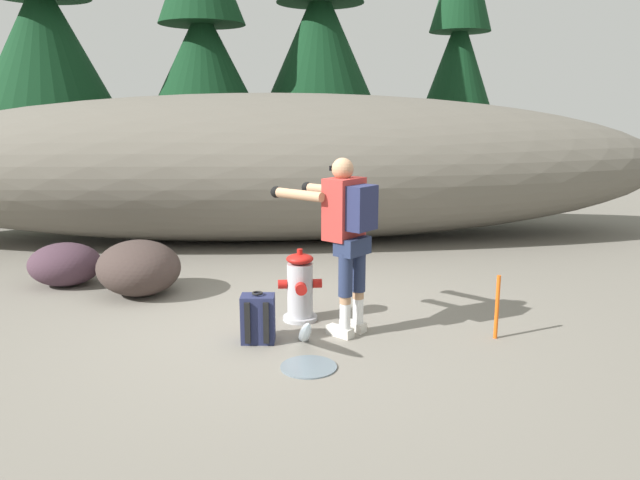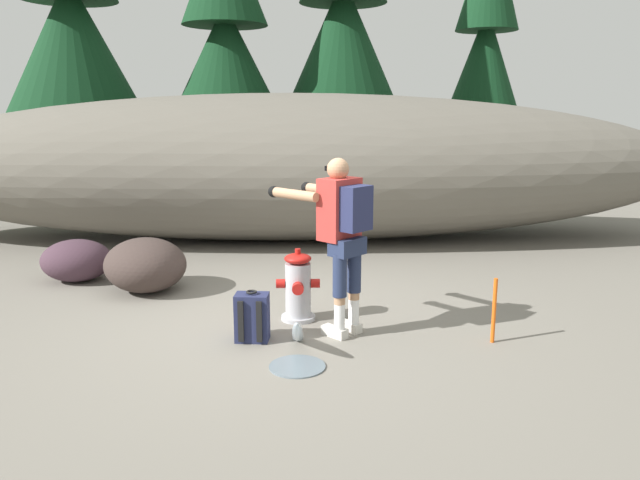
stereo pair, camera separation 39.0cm
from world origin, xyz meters
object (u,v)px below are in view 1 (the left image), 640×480
object	(u,v)px
survey_stake	(497,307)
utility_worker	(345,225)
boulder_large	(139,268)
spare_backpack	(258,319)
boulder_mid	(65,264)
fire_hydrant	(300,288)

from	to	relation	value
survey_stake	utility_worker	bearing A→B (deg)	168.68
utility_worker	boulder_large	world-z (taller)	utility_worker
boulder_large	spare_backpack	bearing A→B (deg)	-49.56
boulder_mid	survey_stake	world-z (taller)	survey_stake
boulder_large	boulder_mid	xyz separation A→B (m)	(-0.95, 0.45, -0.05)
utility_worker	survey_stake	size ratio (longest dim) A/B	2.74
fire_hydrant	utility_worker	size ratio (longest dim) A/B	0.44
utility_worker	survey_stake	bearing A→B (deg)	-146.09
boulder_mid	survey_stake	distance (m)	4.98
fire_hydrant	survey_stake	distance (m)	1.89
boulder_mid	survey_stake	size ratio (longest dim) A/B	1.41
fire_hydrant	boulder_mid	distance (m)	3.10
fire_hydrant	survey_stake	xyz separation A→B (m)	(1.76, -0.67, -0.03)
spare_backpack	boulder_large	world-z (taller)	boulder_large
spare_backpack	survey_stake	world-z (taller)	survey_stake
utility_worker	survey_stake	world-z (taller)	utility_worker
utility_worker	survey_stake	xyz separation A→B (m)	(1.37, -0.27, -0.74)
spare_backpack	fire_hydrant	bearing A→B (deg)	-31.86
fire_hydrant	boulder_mid	bearing A→B (deg)	151.28
spare_backpack	boulder_large	size ratio (longest dim) A/B	0.47
boulder_large	boulder_mid	size ratio (longest dim) A/B	1.18
utility_worker	fire_hydrant	bearing A→B (deg)	0.29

